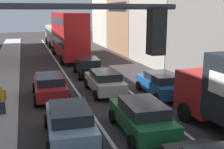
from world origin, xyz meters
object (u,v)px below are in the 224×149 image
at_px(hatchback_centre_lane_third, 105,81).
at_px(sedan_right_lane_behind_truck, 161,84).
at_px(pedestrian_mid_sidewalk, 1,99).
at_px(wagon_left_lane_second, 70,121).
at_px(bus_far_queue_secondary, 56,34).
at_px(coupe_centre_lane_fourth, 88,66).
at_px(sedan_centre_lane_second, 142,116).
at_px(traffic_light_pole, 54,100).
at_px(bus_mid_queue_primary, 68,33).
at_px(sedan_left_lane_third, 50,86).

bearing_deg(hatchback_centre_lane_third, sedan_right_lane_behind_truck, -116.67).
xyz_separation_m(sedan_right_lane_behind_truck, pedestrian_mid_sidewalk, (-9.40, -0.89, 0.15)).
xyz_separation_m(wagon_left_lane_second, sedan_right_lane_behind_truck, (6.50, 4.54, 0.00)).
height_order(sedan_right_lane_behind_truck, bus_far_queue_secondary, bus_far_queue_secondary).
bearing_deg(coupe_centre_lane_fourth, sedan_centre_lane_second, -178.15).
distance_m(sedan_centre_lane_second, pedestrian_mid_sidewalk, 7.20).
distance_m(traffic_light_pole, pedestrian_mid_sidewalk, 10.60).
bearing_deg(sedan_right_lane_behind_truck, bus_mid_queue_primary, 14.05).
bearing_deg(traffic_light_pole, bus_mid_queue_primary, 80.87).
bearing_deg(sedan_right_lane_behind_truck, sedan_left_lane_third, 78.65).
bearing_deg(bus_far_queue_secondary, wagon_left_lane_second, 174.37).
height_order(traffic_light_pole, wagon_left_lane_second, traffic_light_pole).
distance_m(traffic_light_pole, wagon_left_lane_second, 7.19).
xyz_separation_m(hatchback_centre_lane_third, pedestrian_mid_sidewalk, (-6.17, -2.58, 0.15)).
bearing_deg(sedan_centre_lane_second, sedan_right_lane_behind_truck, -32.90).
bearing_deg(wagon_left_lane_second, coupe_centre_lane_fourth, -13.67).
height_order(traffic_light_pole, sedan_right_lane_behind_truck, traffic_light_pole).
height_order(wagon_left_lane_second, bus_mid_queue_primary, bus_mid_queue_primary).
height_order(wagon_left_lane_second, pedestrian_mid_sidewalk, pedestrian_mid_sidewalk).
bearing_deg(sedan_centre_lane_second, traffic_light_pole, 146.81).
height_order(bus_far_queue_secondary, pedestrian_mid_sidewalk, bus_far_queue_secondary).
height_order(sedan_centre_lane_second, wagon_left_lane_second, same).
height_order(sedan_left_lane_third, sedan_right_lane_behind_truck, same).
bearing_deg(coupe_centre_lane_fourth, sedan_right_lane_behind_truck, -152.72).
bearing_deg(bus_mid_queue_primary, sedan_centre_lane_second, 179.40).
bearing_deg(traffic_light_pole, pedestrian_mid_sidewalk, 99.66).
distance_m(wagon_left_lane_second, bus_mid_queue_primary, 20.69).
height_order(hatchback_centre_lane_third, sedan_right_lane_behind_truck, same).
relative_size(coupe_centre_lane_fourth, sedan_right_lane_behind_truck, 1.01).
relative_size(traffic_light_pole, bus_mid_queue_primary, 0.52).
relative_size(hatchback_centre_lane_third, sedan_left_lane_third, 1.00).
height_order(traffic_light_pole, coupe_centre_lane_fourth, traffic_light_pole).
distance_m(sedan_left_lane_third, pedestrian_mid_sidewalk, 3.64).
relative_size(traffic_light_pole, wagon_left_lane_second, 1.26).
bearing_deg(wagon_left_lane_second, sedan_centre_lane_second, -93.08).
xyz_separation_m(sedan_left_lane_third, sedan_right_lane_behind_truck, (6.76, -1.60, 0.00)).
bearing_deg(wagon_left_lane_second, traffic_light_pole, 172.08).
distance_m(coupe_centre_lane_fourth, bus_far_queue_secondary, 22.08).
relative_size(hatchback_centre_lane_third, sedan_right_lane_behind_truck, 0.99).
xyz_separation_m(sedan_centre_lane_second, hatchback_centre_lane_third, (0.16, 6.54, 0.00)).
bearing_deg(traffic_light_pole, sedan_left_lane_third, 85.77).
relative_size(sedan_right_lane_behind_truck, pedestrian_mid_sidewalk, 2.63).
xyz_separation_m(hatchback_centre_lane_third, bus_far_queue_secondary, (-0.02, 27.34, 0.96)).
xyz_separation_m(traffic_light_pole, coupe_centre_lane_fourth, (4.54, 17.93, -3.02)).
bearing_deg(sedan_right_lane_behind_truck, traffic_light_pole, 146.90).
bearing_deg(bus_mid_queue_primary, sedan_right_lane_behind_truck, -168.52).
height_order(bus_mid_queue_primary, bus_far_queue_secondary, bus_mid_queue_primary).
relative_size(coupe_centre_lane_fourth, bus_mid_queue_primary, 0.42).
height_order(wagon_left_lane_second, sedan_right_lane_behind_truck, same).
xyz_separation_m(sedan_left_lane_third, coupe_centre_lane_fourth, (3.61, 5.38, 0.00)).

